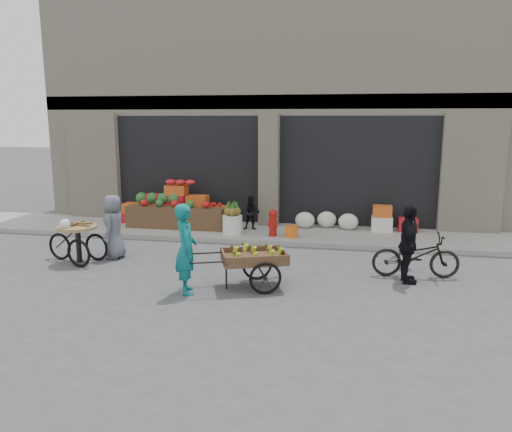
% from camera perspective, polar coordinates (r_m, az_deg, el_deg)
% --- Properties ---
extents(ground, '(80.00, 80.00, 0.00)m').
position_cam_1_polar(ground, '(9.83, -3.43, -7.61)').
color(ground, '#424244').
rests_on(ground, ground).
extents(sidewalk, '(18.00, 2.20, 0.12)m').
position_cam_1_polar(sidewalk, '(13.68, 0.85, -1.94)').
color(sidewalk, gray).
rests_on(sidewalk, ground).
extents(building, '(14.00, 6.45, 7.00)m').
position_cam_1_polar(building, '(17.21, 3.25, 11.85)').
color(building, beige).
rests_on(building, ground).
extents(fruit_display, '(3.10, 1.12, 1.24)m').
position_cam_1_polar(fruit_display, '(14.45, -8.68, 1.12)').
color(fruit_display, red).
rests_on(fruit_display, sidewalk).
extents(pineapple_bin, '(0.52, 0.52, 0.50)m').
position_cam_1_polar(pineapple_bin, '(13.28, -2.72, -0.98)').
color(pineapple_bin, silver).
rests_on(pineapple_bin, sidewalk).
extents(fire_hydrant, '(0.22, 0.22, 0.71)m').
position_cam_1_polar(fire_hydrant, '(12.99, 1.94, -0.65)').
color(fire_hydrant, '#A5140F').
rests_on(fire_hydrant, sidewalk).
extents(orange_bucket, '(0.32, 0.32, 0.30)m').
position_cam_1_polar(orange_bucket, '(12.93, 4.09, -1.79)').
color(orange_bucket, orange).
rests_on(orange_bucket, sidewalk).
extents(right_bay_goods, '(3.35, 0.60, 0.70)m').
position_cam_1_polar(right_bay_goods, '(13.99, 11.90, -0.43)').
color(right_bay_goods, silver).
rests_on(right_bay_goods, sidewalk).
extents(seated_person, '(0.51, 0.43, 0.93)m').
position_cam_1_polar(seated_person, '(13.73, -0.51, 0.35)').
color(seated_person, black).
rests_on(seated_person, sidewalk).
extents(banana_cart, '(2.19, 1.46, 0.85)m').
position_cam_1_polar(banana_cart, '(9.38, -0.49, -4.54)').
color(banana_cart, brown).
rests_on(banana_cart, ground).
extents(vendor_woman, '(0.61, 0.72, 1.66)m').
position_cam_1_polar(vendor_woman, '(9.13, -8.01, -3.73)').
color(vendor_woman, '#0E696D').
rests_on(vendor_woman, ground).
extents(tricycle_cart, '(1.46, 1.00, 0.95)m').
position_cam_1_polar(tricycle_cart, '(11.68, -19.69, -2.34)').
color(tricycle_cart, '#9E7F51').
rests_on(tricycle_cart, ground).
extents(vendor_grey, '(0.50, 0.73, 1.46)m').
position_cam_1_polar(vendor_grey, '(11.78, -15.91, -1.18)').
color(vendor_grey, slate).
rests_on(vendor_grey, ground).
extents(bicycle, '(1.76, 0.73, 0.90)m').
position_cam_1_polar(bicycle, '(10.53, 17.78, -4.30)').
color(bicycle, black).
rests_on(bicycle, ground).
extents(cyclist, '(0.44, 0.92, 1.53)m').
position_cam_1_polar(cyclist, '(10.05, 17.01, -3.14)').
color(cyclist, black).
rests_on(cyclist, ground).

